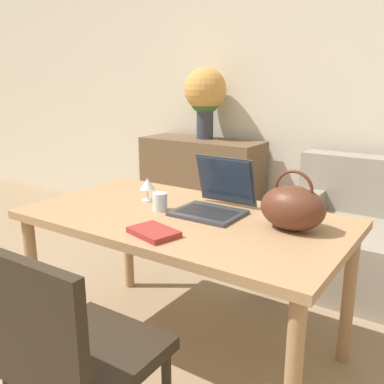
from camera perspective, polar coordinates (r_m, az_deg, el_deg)
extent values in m
cube|color=beige|center=(3.51, 17.33, 14.40)|extent=(10.00, 0.06, 2.70)
cube|color=#A87F56|center=(2.02, -1.06, -3.65)|extent=(1.51, 0.84, 0.04)
cylinder|color=#A87F56|center=(2.39, -20.39, -10.95)|extent=(0.06, 0.06, 0.68)
cylinder|color=#A87F56|center=(2.82, -8.53, -6.08)|extent=(0.06, 0.06, 0.68)
cylinder|color=#A87F56|center=(2.21, 20.13, -13.06)|extent=(0.06, 0.06, 0.68)
cube|color=#2D2319|center=(1.58, -13.58, -20.25)|extent=(0.45, 0.45, 0.05)
cube|color=#2D2319|center=(1.36, -20.52, -16.15)|extent=(0.42, 0.05, 0.39)
cylinder|color=#2D2319|center=(1.93, -12.95, -21.55)|extent=(0.04, 0.04, 0.42)
cube|color=gray|center=(3.13, 14.07, -5.38)|extent=(0.20, 0.84, 0.56)
cube|color=brown|center=(3.74, 1.24, 0.66)|extent=(1.07, 0.40, 0.84)
cube|color=#38383D|center=(2.02, 2.16, -2.83)|extent=(0.31, 0.25, 0.02)
cube|color=black|center=(2.01, 2.07, -2.64)|extent=(0.27, 0.16, 0.00)
cube|color=#38383D|center=(2.13, 4.56, 1.59)|extent=(0.31, 0.07, 0.24)
cube|color=#23334C|center=(2.12, 4.46, 1.60)|extent=(0.29, 0.07, 0.22)
cylinder|color=silver|center=(2.08, -4.30, -1.31)|extent=(0.07, 0.07, 0.09)
cylinder|color=silver|center=(2.26, -5.91, -1.09)|extent=(0.07, 0.07, 0.01)
cylinder|color=silver|center=(2.25, -5.93, -0.31)|extent=(0.01, 0.01, 0.06)
cone|color=silver|center=(2.24, -5.97, 1.11)|extent=(0.08, 0.08, 0.06)
ellipsoid|color=#592D1E|center=(1.85, 13.25, -2.10)|extent=(0.28, 0.20, 0.19)
torus|color=#592D1E|center=(1.83, 13.40, 0.32)|extent=(0.17, 0.01, 0.17)
cylinder|color=#333847|center=(3.70, 1.73, 9.28)|extent=(0.14, 0.14, 0.28)
sphere|color=#3D6B38|center=(3.68, 1.76, 12.41)|extent=(0.27, 0.27, 0.27)
sphere|color=#D6994C|center=(3.68, 1.77, 13.52)|extent=(0.36, 0.36, 0.36)
cube|color=maroon|center=(1.77, -5.13, -5.35)|extent=(0.23, 0.19, 0.02)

